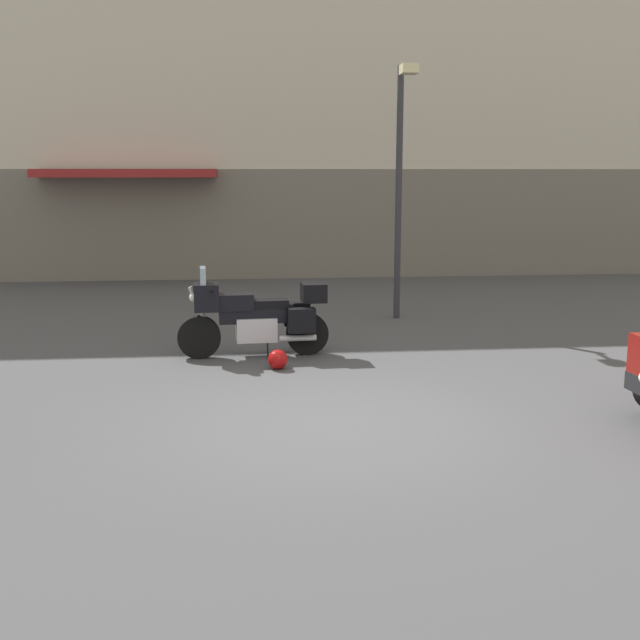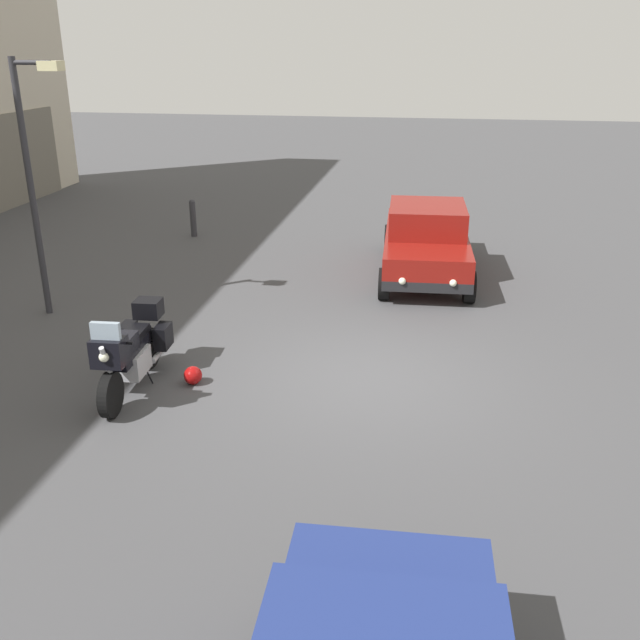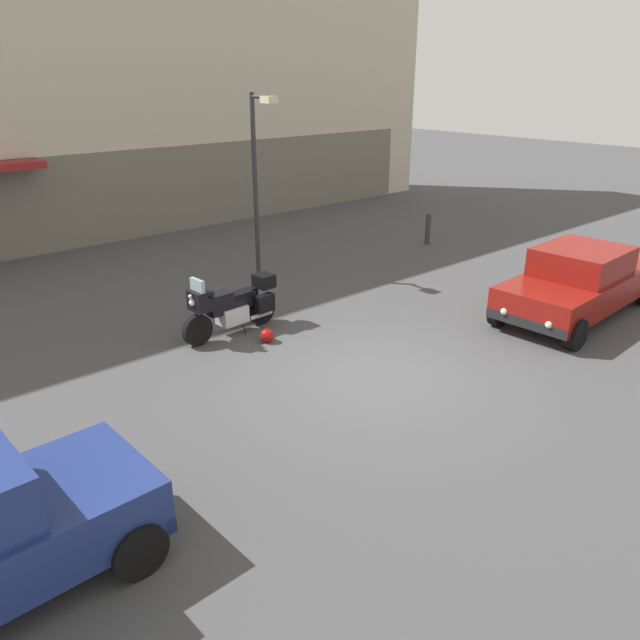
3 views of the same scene
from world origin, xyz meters
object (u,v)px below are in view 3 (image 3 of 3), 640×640
Objects in this scene: motorcycle at (232,305)px; helmet at (267,336)px; streetlamp_curbside at (258,169)px; bollard_curbside at (428,228)px; car_sedan_far at (579,282)px.

helmet is (0.27, -0.83, -0.48)m from motorcycle.
streetlamp_curbside is at bearing 55.84° from helmet.
streetlamp_curbside is 6.39m from bollard_curbside.
motorcycle reaches higher than bollard_curbside.
car_sedan_far is at bearing -110.03° from bollard_curbside.
streetlamp_curbside reaches higher than helmet.
car_sedan_far is (6.10, -3.27, 0.64)m from helmet.
car_sedan_far is at bearing 143.81° from motorcycle.
helmet is 8.84m from bollard_curbside.
motorcycle is 0.49× the size of streetlamp_curbside.
helmet is 0.06× the size of streetlamp_curbside.
car_sedan_far is (6.38, -4.10, 0.16)m from motorcycle.
motorcycle is at bearing -134.49° from streetlamp_curbside.
motorcycle is 4.44m from streetlamp_curbside.
streetlamp_curbside is 4.65× the size of bollard_curbside.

